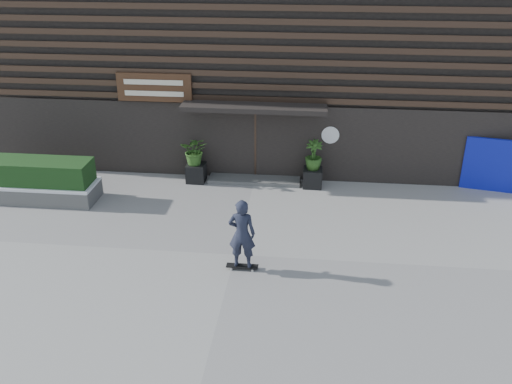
# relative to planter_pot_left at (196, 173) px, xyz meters

# --- Properties ---
(ground) EXTENTS (80.00, 80.00, 0.00)m
(ground) POSITION_rel_planter_pot_left_xyz_m (1.90, -4.40, -0.30)
(ground) COLOR #97958F
(ground) RESTS_ON ground
(entrance_step) EXTENTS (3.00, 0.80, 0.12)m
(entrance_step) POSITION_rel_planter_pot_left_xyz_m (1.90, 0.20, -0.24)
(entrance_step) COLOR #51514E
(entrance_step) RESTS_ON ground
(planter_pot_left) EXTENTS (0.60, 0.60, 0.60)m
(planter_pot_left) POSITION_rel_planter_pot_left_xyz_m (0.00, 0.00, 0.00)
(planter_pot_left) COLOR black
(planter_pot_left) RESTS_ON ground
(bamboo_left) EXTENTS (0.86, 0.75, 0.96)m
(bamboo_left) POSITION_rel_planter_pot_left_xyz_m (0.00, 0.00, 0.78)
(bamboo_left) COLOR #2D591E
(bamboo_left) RESTS_ON planter_pot_left
(planter_pot_right) EXTENTS (0.60, 0.60, 0.60)m
(planter_pot_right) POSITION_rel_planter_pot_left_xyz_m (3.80, 0.00, 0.00)
(planter_pot_right) COLOR black
(planter_pot_right) RESTS_ON ground
(bamboo_right) EXTENTS (0.54, 0.54, 0.96)m
(bamboo_right) POSITION_rel_planter_pot_left_xyz_m (3.80, 0.00, 0.78)
(bamboo_right) COLOR #2D591E
(bamboo_right) RESTS_ON planter_pot_right
(raised_bed) EXTENTS (3.50, 1.20, 0.50)m
(raised_bed) POSITION_rel_planter_pot_left_xyz_m (-4.47, -1.83, -0.05)
(raised_bed) COLOR #4D4E4B
(raised_bed) RESTS_ON ground
(snow_layer) EXTENTS (3.50, 1.20, 0.08)m
(snow_layer) POSITION_rel_planter_pot_left_xyz_m (-4.47, -1.83, 0.24)
(snow_layer) COLOR white
(snow_layer) RESTS_ON raised_bed
(hedge) EXTENTS (3.30, 1.00, 0.70)m
(hedge) POSITION_rel_planter_pot_left_xyz_m (-4.47, -1.83, 0.63)
(hedge) COLOR #153714
(hedge) RESTS_ON snow_layer
(blue_tarp) EXTENTS (1.82, 0.47, 1.71)m
(blue_tarp) POSITION_rel_planter_pot_left_xyz_m (9.40, 0.30, 0.56)
(blue_tarp) COLOR #0D14AA
(blue_tarp) RESTS_ON ground
(building) EXTENTS (18.00, 11.00, 8.00)m
(building) POSITION_rel_planter_pot_left_xyz_m (1.90, 5.56, 3.69)
(building) COLOR black
(building) RESTS_ON ground
(skateboarder) EXTENTS (0.78, 0.44, 1.87)m
(skateboarder) POSITION_rel_planter_pot_left_xyz_m (2.17, -5.02, 0.68)
(skateboarder) COLOR black
(skateboarder) RESTS_ON ground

